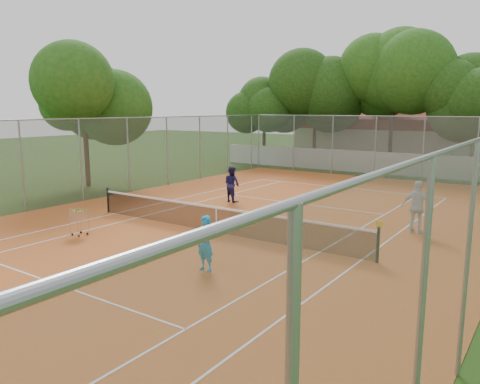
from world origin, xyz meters
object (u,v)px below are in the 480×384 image
Objects in this scene: ball_hopper at (79,222)px; player_near at (206,243)px; clubhouse at (398,135)px; player_far_right at (417,207)px; player_far_left at (232,184)px; tennis_net at (217,219)px.

player_near is at bearing -10.84° from ball_hopper.
player_near is (4.23, -32.39, -1.40)m from clubhouse.
ball_hopper is (-9.75, -7.18, -0.46)m from player_far_right.
ball_hopper is (-1.76, -32.10, -1.68)m from clubhouse.
player_far_right is (7.99, -24.92, -1.22)m from clubhouse.
ball_hopper is at bearing -178.86° from player_near.
clubhouse is 10.49× the size of player_near.
player_far_left is 0.90× the size of player_far_right.
ball_hopper is (-0.87, -8.07, -0.36)m from player_far_left.
clubhouse is 16.39× the size of ball_hopper.
player_far_left is at bearing -6.74° from player_far_right.
player_near is at bearing 62.28° from player_far_right.
clubhouse is 32.70m from player_near.
player_far_left reaches higher than tennis_net.
player_far_right is at bearing 34.24° from tennis_net.
tennis_net is 7.60× the size of player_near.
tennis_net is 4.07m from player_near.
tennis_net is 7.26m from player_far_right.
clubhouse is 9.52× the size of player_far_left.
clubhouse is at bearing 101.40° from player_near.
player_far_left is 8.92m from player_far_right.
player_far_left is 1.72× the size of ball_hopper.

